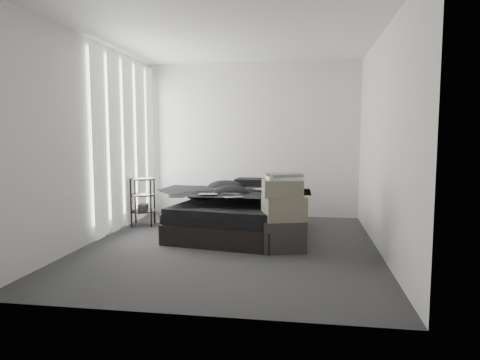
# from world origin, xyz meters

# --- Properties ---
(floor) EXTENTS (3.60, 4.20, 0.01)m
(floor) POSITION_xyz_m (0.00, 0.00, 0.00)
(floor) COLOR #323234
(floor) RESTS_ON ground
(ceiling) EXTENTS (3.60, 4.20, 0.01)m
(ceiling) POSITION_xyz_m (0.00, 0.00, 2.60)
(ceiling) COLOR white
(ceiling) RESTS_ON ground
(wall_back) EXTENTS (3.60, 0.01, 2.60)m
(wall_back) POSITION_xyz_m (0.00, 2.10, 1.30)
(wall_back) COLOR silver
(wall_back) RESTS_ON ground
(wall_front) EXTENTS (3.60, 0.01, 2.60)m
(wall_front) POSITION_xyz_m (0.00, -2.10, 1.30)
(wall_front) COLOR silver
(wall_front) RESTS_ON ground
(wall_left) EXTENTS (0.01, 4.20, 2.60)m
(wall_left) POSITION_xyz_m (-1.80, 0.00, 1.30)
(wall_left) COLOR silver
(wall_left) RESTS_ON ground
(wall_right) EXTENTS (0.01, 4.20, 2.60)m
(wall_right) POSITION_xyz_m (1.80, 0.00, 1.30)
(wall_right) COLOR silver
(wall_right) RESTS_ON ground
(window_left) EXTENTS (0.02, 2.00, 2.30)m
(window_left) POSITION_xyz_m (-1.78, 0.90, 1.35)
(window_left) COLOR white
(window_left) RESTS_ON wall_left
(curtain_left) EXTENTS (0.06, 2.12, 2.48)m
(curtain_left) POSITION_xyz_m (-1.73, 0.90, 1.28)
(curtain_left) COLOR white
(curtain_left) RESTS_ON wall_left
(bed) EXTENTS (1.74, 2.11, 0.26)m
(bed) POSITION_xyz_m (-0.02, 0.70, 0.13)
(bed) COLOR black
(bed) RESTS_ON floor
(mattress) EXTENTS (1.67, 2.05, 0.20)m
(mattress) POSITION_xyz_m (-0.02, 0.70, 0.36)
(mattress) COLOR black
(mattress) RESTS_ON bed
(duvet) EXTENTS (1.65, 1.84, 0.22)m
(duvet) POSITION_xyz_m (-0.03, 0.65, 0.57)
(duvet) COLOR black
(duvet) RESTS_ON mattress
(pillow_lower) EXTENTS (0.63, 0.48, 0.13)m
(pillow_lower) POSITION_xyz_m (0.05, 1.43, 0.53)
(pillow_lower) COLOR black
(pillow_lower) RESTS_ON mattress
(pillow_upper) EXTENTS (0.56, 0.40, 0.12)m
(pillow_upper) POSITION_xyz_m (0.11, 1.40, 0.65)
(pillow_upper) COLOR black
(pillow_upper) RESTS_ON pillow_lower
(laptop) EXTENTS (0.36, 0.31, 0.02)m
(laptop) POSITION_xyz_m (0.33, 0.68, 0.70)
(laptop) COLOR silver
(laptop) RESTS_ON duvet
(comic_a) EXTENTS (0.27, 0.21, 0.01)m
(comic_a) POSITION_xyz_m (-0.34, 0.23, 0.69)
(comic_a) COLOR black
(comic_a) RESTS_ON duvet
(comic_b) EXTENTS (0.28, 0.23, 0.01)m
(comic_b) POSITION_xyz_m (-0.04, 0.32, 0.69)
(comic_b) COLOR black
(comic_b) RESTS_ON duvet
(comic_c) EXTENTS (0.28, 0.25, 0.01)m
(comic_c) POSITION_xyz_m (0.03, 0.03, 0.70)
(comic_c) COLOR black
(comic_c) RESTS_ON duvet
(side_stand) EXTENTS (0.45, 0.45, 0.72)m
(side_stand) POSITION_xyz_m (-1.54, 1.02, 0.36)
(side_stand) COLOR black
(side_stand) RESTS_ON floor
(papers) EXTENTS (0.33, 0.29, 0.01)m
(papers) POSITION_xyz_m (-1.53, 1.01, 0.73)
(papers) COLOR white
(papers) RESTS_ON side_stand
(floor_books) EXTENTS (0.19, 0.22, 0.13)m
(floor_books) POSITION_xyz_m (-1.29, 1.24, 0.06)
(floor_books) COLOR black
(floor_books) RESTS_ON floor
(box_lower) EXTENTS (0.59, 0.51, 0.37)m
(box_lower) POSITION_xyz_m (0.66, -0.11, 0.19)
(box_lower) COLOR #242424
(box_lower) RESTS_ON floor
(box_mid) EXTENTS (0.57, 0.51, 0.29)m
(box_mid) POSITION_xyz_m (0.67, -0.12, 0.52)
(box_mid) COLOR #6B6454
(box_mid) RESTS_ON box_lower
(box_upper) EXTENTS (0.52, 0.45, 0.20)m
(box_upper) POSITION_xyz_m (0.65, -0.11, 0.76)
(box_upper) COLOR #6B6454
(box_upper) RESTS_ON box_mid
(art_book_white) EXTENTS (0.45, 0.40, 0.04)m
(art_book_white) POSITION_xyz_m (0.66, -0.11, 0.88)
(art_book_white) COLOR silver
(art_book_white) RESTS_ON box_upper
(art_book_snake) EXTENTS (0.46, 0.41, 0.04)m
(art_book_snake) POSITION_xyz_m (0.67, -0.12, 0.92)
(art_book_snake) COLOR silver
(art_book_snake) RESTS_ON art_book_white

